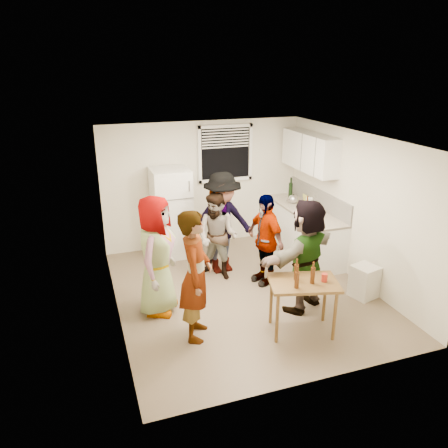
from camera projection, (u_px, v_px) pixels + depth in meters
name	position (u px, v px, depth m)	size (l,w,h in m)	color
room	(243.00, 292.00, 7.14)	(4.00, 4.50, 2.50)	silver
window	(225.00, 153.00, 8.60)	(1.12, 0.10, 1.06)	white
refrigerator	(171.00, 213.00, 8.29)	(0.70, 0.70, 1.70)	white
counter_lower	(303.00, 231.00, 8.53)	(0.60, 2.20, 0.86)	white
countertop	(305.00, 210.00, 8.37)	(0.64, 2.22, 0.04)	#BAAC98
backsplash	(319.00, 198.00, 8.39)	(0.03, 2.20, 0.36)	#AAA49D
upper_cabinets	(309.00, 152.00, 8.22)	(0.34, 1.60, 0.70)	white
kettle	(293.00, 203.00, 8.70)	(0.24, 0.20, 0.20)	silver
paper_towel	(309.00, 212.00, 8.21)	(0.12, 0.12, 0.27)	white
wine_bottle	(290.00, 198.00, 9.02)	(0.08, 0.08, 0.32)	black
beer_bottle_counter	(307.00, 213.00, 8.12)	(0.06, 0.06, 0.24)	#47230C
blue_cup	(311.00, 219.00, 7.83)	(0.09, 0.09, 0.12)	#1B10BB
picture_frame	(306.00, 198.00, 8.75)	(0.02, 0.18, 0.15)	#F4F065
trash_bin	(364.00, 282.00, 6.94)	(0.36, 0.36, 0.53)	silver
serving_table	(300.00, 331.00, 6.12)	(0.92, 0.61, 0.77)	brown
beer_bottle_table	(296.00, 288.00, 5.69)	(0.06, 0.06, 0.23)	#47230C
red_cup	(324.00, 281.00, 5.86)	(0.08, 0.08, 0.11)	#A72719
guest_grey	(160.00, 310.00, 6.64)	(0.88, 1.81, 0.58)	#959595
guest_stripe	(197.00, 334.00, 6.04)	(0.66, 1.81, 0.43)	#141933
guest_back_left	(218.00, 277.00, 7.67)	(0.74, 1.52, 0.58)	brown
guest_back_right	(222.00, 270.00, 7.90)	(1.17, 1.82, 0.67)	#45444A
guest_black	(263.00, 281.00, 7.50)	(0.91, 1.56, 0.38)	black
guest_orange	(302.00, 307.00, 6.73)	(1.60, 1.73, 0.51)	#DE934F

